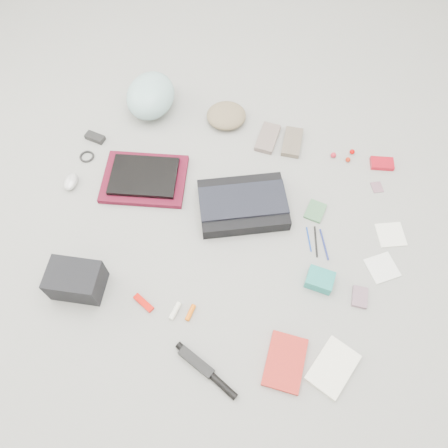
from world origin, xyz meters
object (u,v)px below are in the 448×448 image
(book_red, at_px, (285,362))
(accordion_wallet, at_px, (320,280))
(camera_bag, at_px, (76,280))
(laptop, at_px, (144,176))
(bike_helmet, at_px, (151,96))
(messenger_bag, at_px, (243,205))

(book_red, relative_size, accordion_wallet, 1.93)
(camera_bag, relative_size, accordion_wallet, 1.91)
(laptop, relative_size, bike_helmet, 1.04)
(camera_bag, height_order, book_red, camera_bag)
(camera_bag, distance_m, accordion_wallet, 0.99)
(messenger_bag, xyz_separation_m, book_red, (0.33, -0.62, -0.02))
(laptop, bearing_deg, bike_helmet, 94.29)
(messenger_bag, distance_m, laptop, 0.49)
(book_red, distance_m, accordion_wallet, 0.37)
(camera_bag, bearing_deg, messenger_bag, 37.46)
(bike_helmet, bearing_deg, messenger_bag, -39.99)
(messenger_bag, xyz_separation_m, accordion_wallet, (0.40, -0.26, -0.01))
(messenger_bag, height_order, camera_bag, camera_bag)
(messenger_bag, height_order, laptop, messenger_bag)
(camera_bag, height_order, accordion_wallet, camera_bag)
(messenger_bag, relative_size, accordion_wallet, 3.58)
(bike_helmet, distance_m, camera_bag, 1.02)
(laptop, height_order, camera_bag, camera_bag)
(messenger_bag, height_order, bike_helmet, bike_helmet)
(laptop, xyz_separation_m, camera_bag, (-0.06, -0.58, 0.03))
(messenger_bag, xyz_separation_m, camera_bag, (-0.55, -0.56, 0.04))
(messenger_bag, relative_size, camera_bag, 1.87)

